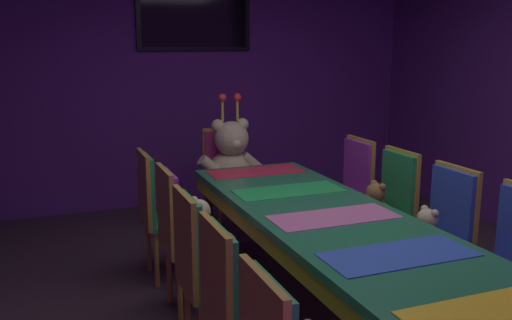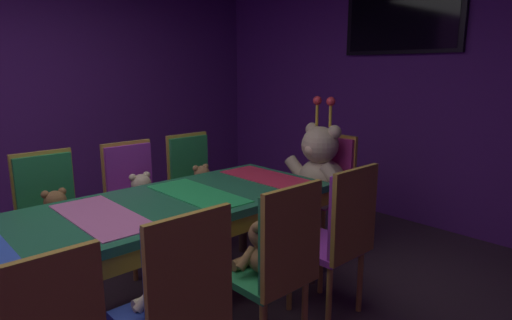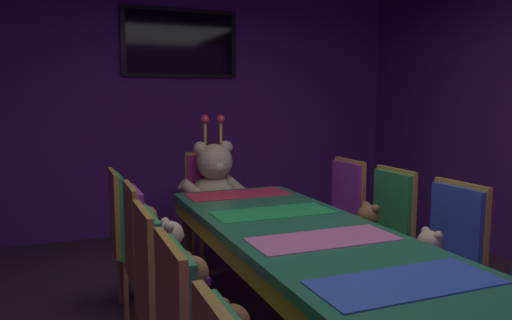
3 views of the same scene
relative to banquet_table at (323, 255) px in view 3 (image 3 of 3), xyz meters
The scene contains 16 objects.
wall_back 3.29m from the banquet_table, 90.00° to the left, with size 5.20×0.12×2.80m, color #59267F.
banquet_table is the anchor object (origin of this frame).
chair_left_2 0.84m from the banquet_table, behind, with size 0.42×0.41×0.98m.
teddy_left_2 0.70m from the banquet_table, behind, with size 0.24×0.31×0.29m.
chair_left_3 1.01m from the banquet_table, 143.74° to the left, with size 0.42×0.41×0.98m.
teddy_left_3 0.89m from the banquet_table, 138.20° to the left, with size 0.25×0.33×0.31m.
chair_left_4 1.46m from the banquet_table, 125.43° to the left, with size 0.42×0.41×0.98m.
teddy_left_4 1.38m from the banquet_table, 120.57° to the left, with size 0.23×0.30×0.28m.
chair_right_2 0.81m from the banquet_table, ahead, with size 0.42×0.41×0.98m.
teddy_right_2 0.67m from the banquet_table, ahead, with size 0.22×0.29×0.27m.
chair_right_3 1.01m from the banquet_table, 35.61° to the left, with size 0.42×0.41×0.98m.
teddy_right_3 0.90m from the banquet_table, 41.01° to the left, with size 0.25×0.32×0.30m.
chair_right_4 1.40m from the banquet_table, 54.84° to the left, with size 0.42×0.41×0.98m.
throne_chair 2.06m from the banquet_table, 90.00° to the left, with size 0.41×0.42×0.98m.
king_teddy_bear 1.90m from the banquet_table, 90.00° to the left, with size 0.67×0.52×0.86m.
wall_tv 3.41m from the banquet_table, 90.00° to the left, with size 1.24×0.06×0.72m.
Camera 3 is at (-1.23, -2.14, 1.45)m, focal length 34.41 mm.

